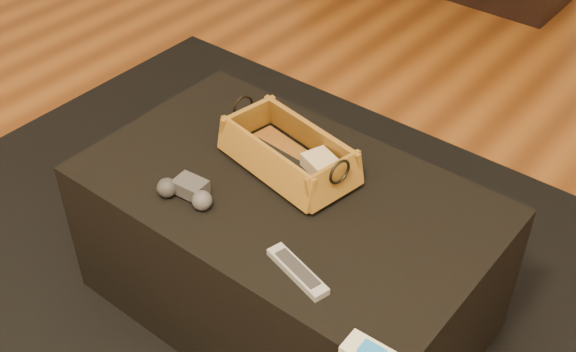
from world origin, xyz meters
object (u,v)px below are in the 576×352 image
Objects in this scene: ottoman at (287,251)px; silver_remote at (297,271)px; wicker_basket at (288,154)px; tv_remote at (280,159)px; game_controller at (187,191)px.

silver_remote is at bearing -46.65° from ottoman.
wicker_basket is (-0.05, 0.06, 0.25)m from ottoman.
silver_remote is at bearing -40.72° from tv_remote.
wicker_basket is at bearing 125.57° from ottoman.
game_controller reaches higher than tv_remote.
tv_remote is at bearing 135.00° from silver_remote.
silver_remote is (0.24, -0.27, -0.03)m from wicker_basket.
silver_remote is at bearing -48.36° from wicker_basket.
ottoman is 0.36m from silver_remote.
tv_remote is 0.49× the size of wicker_basket.
wicker_basket is 2.49× the size of game_controller.
silver_remote is (0.35, -0.03, -0.01)m from game_controller.
tv_remote reaches higher than ottoman.
wicker_basket is at bearing 30.87° from tv_remote.
game_controller reaches higher than silver_remote.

